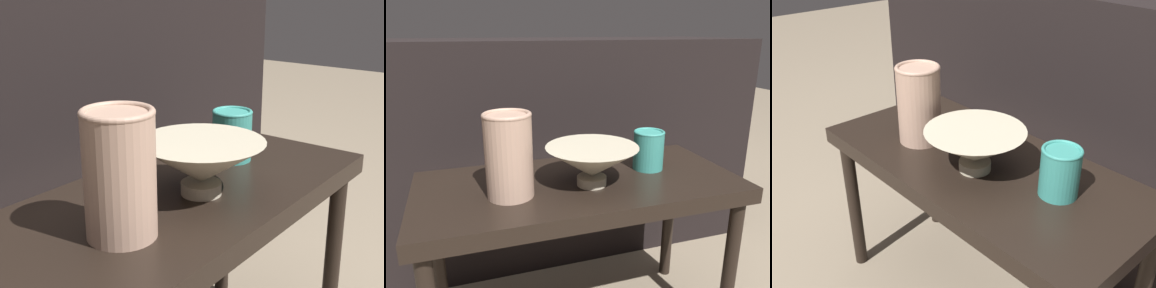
{
  "view_description": "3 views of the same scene",
  "coord_description": "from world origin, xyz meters",
  "views": [
    {
      "loc": [
        -0.68,
        -0.56,
        0.84
      ],
      "look_at": [
        0.0,
        -0.03,
        0.56
      ],
      "focal_mm": 50.0,
      "sensor_mm": 36.0,
      "label": 1
    },
    {
      "loc": [
        -0.28,
        -0.84,
        0.83
      ],
      "look_at": [
        -0.01,
        -0.01,
        0.56
      ],
      "focal_mm": 35.0,
      "sensor_mm": 36.0,
      "label": 2
    },
    {
      "loc": [
        0.64,
        -0.64,
        0.99
      ],
      "look_at": [
        0.0,
        -0.05,
        0.53
      ],
      "focal_mm": 42.0,
      "sensor_mm": 36.0,
      "label": 3
    }
  ],
  "objects": [
    {
      "name": "table",
      "position": [
        0.0,
        0.0,
        0.41
      ],
      "size": [
        0.81,
        0.38,
        0.46
      ],
      "color": "black",
      "rests_on": "ground_plane"
    },
    {
      "name": "couch_backdrop",
      "position": [
        0.0,
        0.55,
        0.4
      ],
      "size": [
        1.61,
        0.5,
        0.8
      ],
      "color": "black",
      "rests_on": "ground_plane"
    },
    {
      "name": "bowl",
      "position": [
        0.02,
        -0.04,
        0.52
      ],
      "size": [
        0.22,
        0.22,
        0.1
      ],
      "color": "#B2A88E",
      "rests_on": "table"
    },
    {
      "name": "vase_textured_left",
      "position": [
        -0.18,
        -0.04,
        0.56
      ],
      "size": [
        0.11,
        0.11,
        0.19
      ],
      "color": "tan",
      "rests_on": "table"
    },
    {
      "name": "vase_colorful_right",
      "position": [
        0.2,
        0.02,
        0.52
      ],
      "size": [
        0.08,
        0.08,
        0.11
      ],
      "color": "teal",
      "rests_on": "table"
    }
  ]
}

